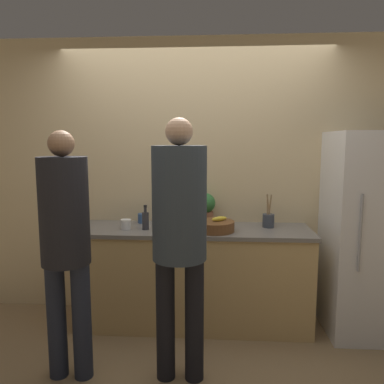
# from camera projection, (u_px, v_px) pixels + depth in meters

# --- Properties ---
(ground_plane) EXTENTS (14.00, 14.00, 0.00)m
(ground_plane) POSITION_uv_depth(u_px,v_px,m) (191.00, 342.00, 3.10)
(ground_plane) COLOR #8C704C
(wall_back) EXTENTS (5.20, 0.06, 2.60)m
(wall_back) POSITION_uv_depth(u_px,v_px,m) (196.00, 178.00, 3.57)
(wall_back) COLOR #D6BC8C
(wall_back) RESTS_ON ground_plane
(counter) EXTENTS (2.07, 0.63, 0.89)m
(counter) POSITION_uv_depth(u_px,v_px,m) (194.00, 275.00, 3.39)
(counter) COLOR tan
(counter) RESTS_ON ground_plane
(refrigerator) EXTENTS (0.71, 0.68, 1.73)m
(refrigerator) POSITION_uv_depth(u_px,v_px,m) (370.00, 234.00, 3.19)
(refrigerator) COLOR white
(refrigerator) RESTS_ON ground_plane
(person_left) EXTENTS (0.33, 0.33, 1.72)m
(person_left) POSITION_uv_depth(u_px,v_px,m) (65.00, 237.00, 2.52)
(person_left) COLOR #232838
(person_left) RESTS_ON ground_plane
(person_center) EXTENTS (0.36, 0.36, 1.80)m
(person_center) POSITION_uv_depth(u_px,v_px,m) (179.00, 226.00, 2.49)
(person_center) COLOR black
(person_center) RESTS_ON ground_plane
(fruit_bowl) EXTENTS (0.34, 0.34, 0.13)m
(fruit_bowl) POSITION_uv_depth(u_px,v_px,m) (214.00, 226.00, 3.19)
(fruit_bowl) COLOR brown
(fruit_bowl) RESTS_ON counter
(utensil_crock) EXTENTS (0.11, 0.11, 0.30)m
(utensil_crock) POSITION_uv_depth(u_px,v_px,m) (268.00, 220.00, 3.34)
(utensil_crock) COLOR #3D424C
(utensil_crock) RESTS_ON counter
(bottle_dark) EXTENTS (0.06, 0.06, 0.22)m
(bottle_dark) POSITION_uv_depth(u_px,v_px,m) (145.00, 220.00, 3.26)
(bottle_dark) COLOR #333338
(bottle_dark) RESTS_ON counter
(cup_blue) EXTENTS (0.08, 0.08, 0.09)m
(cup_blue) POSITION_uv_depth(u_px,v_px,m) (142.00, 218.00, 3.52)
(cup_blue) COLOR #335184
(cup_blue) RESTS_ON counter
(cup_white) EXTENTS (0.09, 0.09, 0.09)m
(cup_white) POSITION_uv_depth(u_px,v_px,m) (126.00, 224.00, 3.27)
(cup_white) COLOR white
(cup_white) RESTS_ON counter
(potted_plant) EXTENTS (0.19, 0.19, 0.29)m
(potted_plant) POSITION_uv_depth(u_px,v_px,m) (205.00, 207.00, 3.46)
(potted_plant) COLOR #9E6042
(potted_plant) RESTS_ON counter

